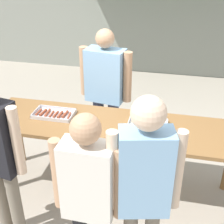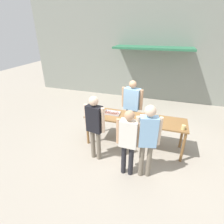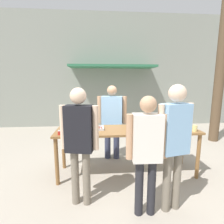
# 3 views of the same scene
# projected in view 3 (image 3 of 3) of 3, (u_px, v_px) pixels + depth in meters

# --- Properties ---
(ground_plane) EXTENTS (24.00, 24.00, 0.00)m
(ground_plane) POSITION_uv_depth(u_px,v_px,m) (127.00, 172.00, 3.58)
(ground_plane) COLOR #A39989
(building_facade_back) EXTENTS (12.00, 1.11, 4.50)m
(building_facade_back) POSITION_uv_depth(u_px,v_px,m) (111.00, 71.00, 7.10)
(building_facade_back) COLOR gray
(building_facade_back) RESTS_ON ground
(serving_table) EXTENTS (2.76, 0.75, 0.92)m
(serving_table) POSITION_uv_depth(u_px,v_px,m) (127.00, 134.00, 3.44)
(serving_table) COLOR brown
(serving_table) RESTS_ON ground
(food_tray_sausages) EXTENTS (0.45, 0.27, 0.04)m
(food_tray_sausages) POSITION_uv_depth(u_px,v_px,m) (93.00, 128.00, 3.42)
(food_tray_sausages) COLOR silver
(food_tray_sausages) RESTS_ON serving_table
(food_tray_buns) EXTENTS (0.41, 0.25, 0.06)m
(food_tray_buns) POSITION_uv_depth(u_px,v_px,m) (145.00, 127.00, 3.50)
(food_tray_buns) COLOR silver
(food_tray_buns) RESTS_ON serving_table
(condiment_jar_mustard) EXTENTS (0.07, 0.07, 0.08)m
(condiment_jar_mustard) POSITION_uv_depth(u_px,v_px,m) (60.00, 133.00, 3.06)
(condiment_jar_mustard) COLOR #B22319
(condiment_jar_mustard) RESTS_ON serving_table
(condiment_jar_ketchup) EXTENTS (0.07, 0.07, 0.08)m
(condiment_jar_ketchup) POSITION_uv_depth(u_px,v_px,m) (65.00, 132.00, 3.07)
(condiment_jar_ketchup) COLOR #567A38
(condiment_jar_ketchup) RESTS_ON serving_table
(beer_cup) EXTENTS (0.09, 0.09, 0.12)m
(beer_cup) POSITION_uv_depth(u_px,v_px,m) (195.00, 128.00, 3.26)
(beer_cup) COLOR #DBC67A
(beer_cup) RESTS_ON serving_table
(person_server_behind_table) EXTENTS (0.68, 0.33, 1.75)m
(person_server_behind_table) POSITION_uv_depth(u_px,v_px,m) (112.00, 116.00, 4.09)
(person_server_behind_table) COLOR #333851
(person_server_behind_table) RESTS_ON ground
(person_customer_holding_hotdog) EXTENTS (0.55, 0.28, 1.76)m
(person_customer_holding_hotdog) POSITION_uv_depth(u_px,v_px,m) (79.00, 136.00, 2.51)
(person_customer_holding_hotdog) COLOR #756B5B
(person_customer_holding_hotdog) RESTS_ON ground
(person_customer_with_cup) EXTENTS (0.53, 0.29, 1.81)m
(person_customer_with_cup) POSITION_uv_depth(u_px,v_px,m) (175.00, 137.00, 2.38)
(person_customer_with_cup) COLOR #756B5B
(person_customer_with_cup) RESTS_ON ground
(person_customer_waiting_in_line) EXTENTS (0.55, 0.22, 1.67)m
(person_customer_waiting_in_line) POSITION_uv_depth(u_px,v_px,m) (147.00, 146.00, 2.30)
(person_customer_waiting_in_line) COLOR #232328
(person_customer_waiting_in_line) RESTS_ON ground
(utility_pole) EXTENTS (1.10, 0.28, 5.83)m
(utility_pole) POSITION_uv_depth(u_px,v_px,m) (223.00, 42.00, 5.03)
(utility_pole) COLOR brown
(utility_pole) RESTS_ON ground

